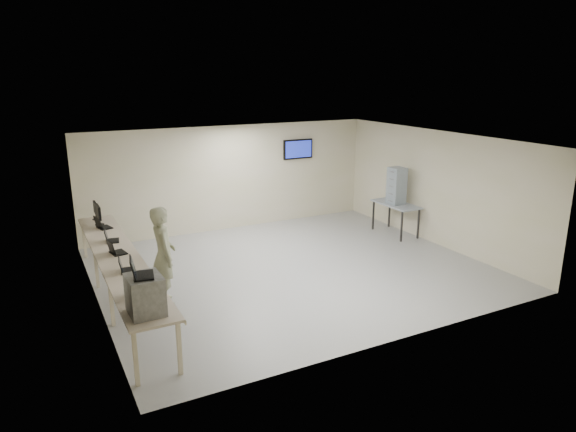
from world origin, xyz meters
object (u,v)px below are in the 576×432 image
soldier (164,255)px  workbench (119,260)px  equipment_box (145,295)px  side_table (396,206)px

soldier → workbench: bearing=64.5°
soldier → equipment_box: bearing=162.6°
equipment_box → soldier: size_ratio=0.30×
workbench → soldier: soldier is taller
soldier → side_table: size_ratio=1.33×
equipment_box → soldier: bearing=68.4°
soldier → side_table: bearing=-75.3°
workbench → equipment_box: 2.58m
equipment_box → side_table: equipment_box is taller
workbench → side_table: bearing=7.8°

